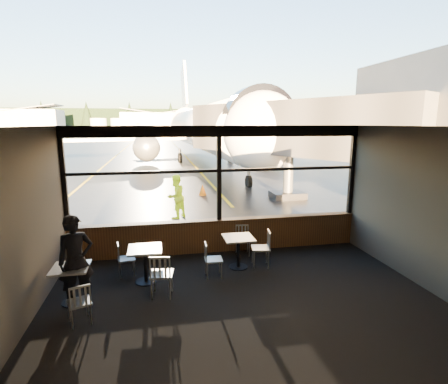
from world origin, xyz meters
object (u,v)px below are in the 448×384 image
object	(u,v)px
chair_near_n	(243,241)
chair_left_s	(79,303)
chair_mid_w	(127,259)
chair_mid_s	(162,274)
airliner	(207,98)
ground_crew	(176,197)
chair_near_e	(261,248)
jet_bridge	(277,147)
passenger	(76,261)
cone_nose	(203,190)
chair_near_w	(213,260)
cafe_table_near	(238,252)
cafe_table_left	(72,285)
cafe_table_mid	(146,265)

from	to	relation	value
chair_near_n	chair_left_s	bearing A→B (deg)	42.79
chair_mid_w	chair_mid_s	bearing A→B (deg)	24.82
airliner	ground_crew	world-z (taller)	airliner
chair_near_e	chair_near_n	distance (m)	0.88
jet_bridge	chair_mid_s	bearing A→B (deg)	-123.72
passenger	cone_nose	world-z (taller)	passenger
jet_bridge	chair_mid_w	world-z (taller)	jet_bridge
chair_near_w	chair_left_s	bearing A→B (deg)	-58.66
chair_near_n	cone_nose	bearing A→B (deg)	-83.35
jet_bridge	passenger	world-z (taller)	jet_bridge
ground_crew	cone_nose	xyz separation A→B (m)	(1.55, 4.08, -0.56)
chair_mid_s	chair_mid_w	world-z (taller)	chair_mid_s
chair_near_w	chair_mid_w	bearing A→B (deg)	-101.19
cafe_table_near	chair_left_s	xyz separation A→B (m)	(-3.37, -1.89, 0.01)
jet_bridge	ground_crew	distance (m)	5.17
chair_near_w	passenger	xyz separation A→B (m)	(-2.85, -0.72, 0.50)
chair_near_w	ground_crew	size ratio (longest dim) A/B	0.50
passenger	ground_crew	world-z (taller)	passenger
jet_bridge	cafe_table_near	xyz separation A→B (m)	(-3.33, -6.71, -2.12)
chair_near_w	chair_mid_s	distance (m)	1.40
cafe_table_left	chair_near_w	size ratio (longest dim) A/B	0.92
airliner	chair_near_w	bearing A→B (deg)	-100.35
airliner	chair_mid_s	distance (m)	25.52
cafe_table_left	passenger	bearing A→B (deg)	-24.59
chair_mid_w	ground_crew	distance (m)	5.15
cafe_table_mid	cafe_table_left	xyz separation A→B (m)	(-1.42, -0.67, -0.02)
cafe_table_left	cone_nose	world-z (taller)	cafe_table_left
chair_near_e	chair_near_n	size ratio (longest dim) A/B	1.14
cafe_table_near	chair_near_w	xyz separation A→B (m)	(-0.69, -0.41, 0.02)
chair_mid_s	chair_mid_w	size ratio (longest dim) A/B	1.19
chair_mid_w	cone_nose	world-z (taller)	chair_mid_w
chair_near_n	chair_near_w	bearing A→B (deg)	57.08
cafe_table_left	chair_near_n	distance (m)	4.41
chair_near_w	passenger	distance (m)	2.98
chair_mid_s	chair_left_s	xyz separation A→B (m)	(-1.47, -0.76, -0.07)
jet_bridge	cafe_table_near	world-z (taller)	jet_bridge
chair_near_e	ground_crew	world-z (taller)	ground_crew
passenger	chair_mid_s	bearing A→B (deg)	-20.88
cafe_table_mid	chair_mid_s	bearing A→B (deg)	-64.32
passenger	chair_near_e	bearing A→B (deg)	-5.90
airliner	jet_bridge	distance (m)	17.02
jet_bridge	chair_mid_s	xyz separation A→B (m)	(-5.23, -7.84, -2.03)
cafe_table_mid	cone_nose	xyz separation A→B (m)	(2.55, 9.49, -0.13)
chair_near_n	chair_mid_w	distance (m)	3.11
cafe_table_near	chair_near_e	distance (m)	0.57
cafe_table_near	cone_nose	distance (m)	9.09
cafe_table_near	ground_crew	distance (m)	5.17
cafe_table_mid	chair_near_n	xyz separation A→B (m)	(2.56, 1.22, 0.00)
cafe_table_near	chair_near_e	bearing A→B (deg)	-2.33
chair_near_w	cone_nose	bearing A→B (deg)	176.50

